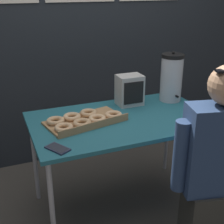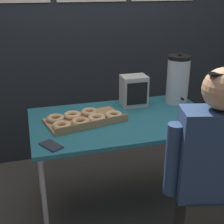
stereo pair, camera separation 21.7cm
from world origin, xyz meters
The scene contains 8 objects.
ground_plane centered at (0.00, 0.00, 0.00)m, with size 12.00×12.00×0.00m, color #4C473F.
back_wall centered at (0.00, 0.98, 1.22)m, with size 6.00×0.11×2.42m.
folding_table centered at (0.00, 0.00, 0.71)m, with size 1.30×0.76×0.76m.
donut_box centered at (-0.28, 0.02, 0.78)m, with size 0.58×0.38×0.05m.
coffee_urn centered at (0.52, 0.20, 0.95)m, with size 0.18×0.20×0.40m.
cell_phone centered at (-0.53, -0.27, 0.76)m, with size 0.14×0.17×0.01m.
space_heater centered at (0.16, 0.23, 0.88)m, with size 0.20×0.15×0.24m.
person_seated centered at (0.34, -0.62, 0.61)m, with size 0.54×0.30×1.26m.
Camera 2 is at (-0.63, -1.94, 1.64)m, focal length 50.00 mm.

